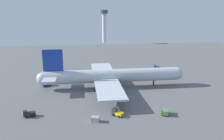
% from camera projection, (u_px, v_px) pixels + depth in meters
% --- Properties ---
extents(ground_plane, '(288.91, 288.91, 0.00)m').
position_uv_depth(ground_plane, '(112.00, 87.00, 116.34)').
color(ground_plane, slate).
extents(cargo_airplane, '(72.23, 60.43, 19.46)m').
position_uv_depth(cargo_airplane, '(111.00, 76.00, 114.84)').
color(cargo_airplane, silver).
rests_on(cargo_airplane, ground_plane).
extents(catering_truck, '(4.83, 4.70, 2.42)m').
position_uv_depth(catering_truck, '(47.00, 84.00, 117.72)').
color(catering_truck, silver).
rests_on(catering_truck, ground_plane).
extents(fuel_truck, '(3.70, 4.53, 1.95)m').
position_uv_depth(fuel_truck, '(165.00, 112.00, 85.76)').
color(fuel_truck, '#4C8C4C').
rests_on(fuel_truck, ground_plane).
extents(baggage_tug, '(4.22, 3.20, 2.50)m').
position_uv_depth(baggage_tug, '(157.00, 67.00, 151.91)').
color(baggage_tug, '#2D5193').
rests_on(baggage_tug, ground_plane).
extents(cargo_loader, '(4.49, 2.91, 2.39)m').
position_uv_depth(cargo_loader, '(29.00, 114.00, 84.14)').
color(cargo_loader, '#232328').
rests_on(cargo_loader, ground_plane).
extents(maintenance_van, '(4.27, 4.27, 2.52)m').
position_uv_depth(maintenance_van, '(117.00, 113.00, 84.94)').
color(maintenance_van, '#333338').
rests_on(maintenance_van, ground_plane).
extents(cargo_container_fore, '(3.26, 2.83, 1.81)m').
position_uv_depth(cargo_container_fore, '(95.00, 119.00, 80.53)').
color(cargo_container_fore, '#999EA8').
rests_on(cargo_container_fore, ground_plane).
extents(safety_cone_nose, '(0.41, 0.41, 0.59)m').
position_uv_depth(safety_cone_nose, '(173.00, 83.00, 122.06)').
color(safety_cone_nose, orange).
rests_on(safety_cone_nose, ground_plane).
extents(control_tower, '(8.57, 8.57, 36.57)m').
position_uv_depth(control_tower, '(104.00, 23.00, 264.44)').
color(control_tower, silver).
rests_on(control_tower, ground_plane).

